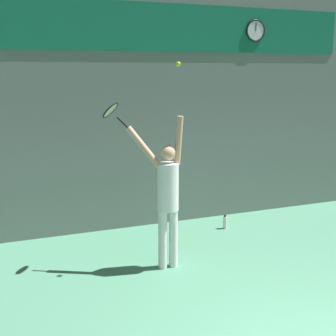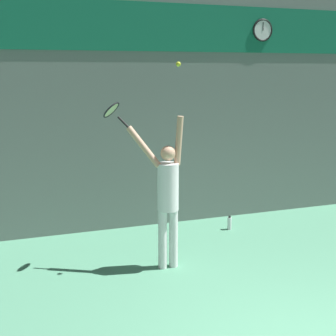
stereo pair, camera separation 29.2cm
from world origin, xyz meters
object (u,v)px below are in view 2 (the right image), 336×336
at_px(tennis_player, 167,194).
at_px(tennis_racket, 112,111).
at_px(scoreboard_clock, 263,30).
at_px(water_bottle, 229,223).
at_px(tennis_ball, 178,64).

height_order(tennis_player, tennis_racket, tennis_racket).
bearing_deg(tennis_player, tennis_racket, 147.24).
bearing_deg(tennis_racket, tennis_player, -32.76).
relative_size(tennis_player, tennis_racket, 5.50).
bearing_deg(tennis_player, scoreboard_clock, 36.59).
bearing_deg(water_bottle, tennis_racket, -161.55).
relative_size(tennis_racket, tennis_ball, 6.04).
height_order(scoreboard_clock, tennis_racket, scoreboard_clock).
height_order(tennis_ball, water_bottle, tennis_ball).
height_order(tennis_player, tennis_ball, tennis_ball).
distance_m(tennis_ball, water_bottle, 3.44).
relative_size(tennis_player, tennis_ball, 33.22).
distance_m(tennis_player, tennis_racket, 1.43).
bearing_deg(scoreboard_clock, tennis_ball, -141.38).
relative_size(scoreboard_clock, tennis_racket, 1.03).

